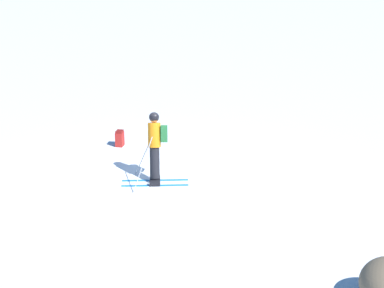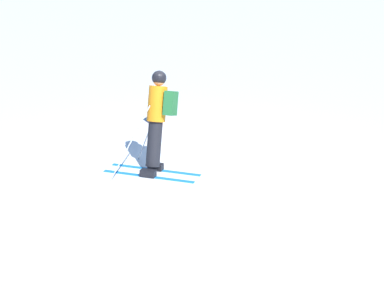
% 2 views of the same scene
% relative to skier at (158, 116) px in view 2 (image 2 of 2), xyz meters
% --- Properties ---
extents(ground_plane, '(300.00, 300.00, 0.00)m').
position_rel_skier_xyz_m(ground_plane, '(-0.59, 0.04, -1.04)').
color(ground_plane, white).
extents(skier, '(1.37, 1.83, 1.88)m').
position_rel_skier_xyz_m(skier, '(0.00, 0.00, 0.00)').
color(skier, '#1E7AC6').
rests_on(skier, ground).
extents(spare_backpack, '(0.31, 0.23, 0.50)m').
position_rel_skier_xyz_m(spare_backpack, '(-2.37, -1.84, -0.80)').
color(spare_backpack, '#AD231E').
rests_on(spare_backpack, ground).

